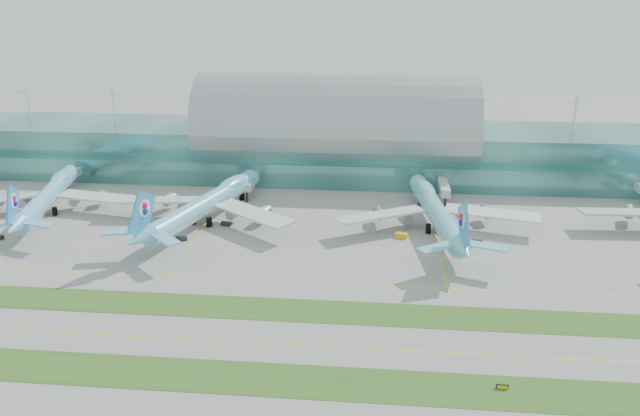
# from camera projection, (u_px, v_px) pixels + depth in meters

# --- Properties ---
(ground) EXTENTS (700.00, 700.00, 0.00)m
(ground) POSITION_uv_depth(u_px,v_px,m) (299.00, 314.00, 156.86)
(ground) COLOR gray
(ground) RESTS_ON ground
(terminal) EXTENTS (340.00, 69.10, 36.00)m
(terminal) POSITION_uv_depth(u_px,v_px,m) (336.00, 141.00, 272.90)
(terminal) COLOR #3D7A75
(terminal) RESTS_ON ground
(grass_strip_near) EXTENTS (420.00, 12.00, 0.08)m
(grass_strip_near) POSITION_uv_depth(u_px,v_px,m) (282.00, 380.00, 130.58)
(grass_strip_near) COLOR #2D591E
(grass_strip_near) RESTS_ON ground
(grass_strip_far) EXTENTS (420.00, 12.00, 0.08)m
(grass_strip_far) POSITION_uv_depth(u_px,v_px,m) (300.00, 310.00, 158.72)
(grass_strip_far) COLOR #2D591E
(grass_strip_far) RESTS_ON ground
(taxiline_b) EXTENTS (420.00, 0.35, 0.01)m
(taxiline_b) POSITION_uv_depth(u_px,v_px,m) (292.00, 344.00, 143.73)
(taxiline_b) COLOR yellow
(taxiline_b) RESTS_ON ground
(taxiline_c) EXTENTS (420.00, 0.35, 0.01)m
(taxiline_c) POSITION_uv_depth(u_px,v_px,m) (307.00, 283.00, 173.74)
(taxiline_c) COLOR yellow
(taxiline_c) RESTS_ON ground
(taxiline_d) EXTENTS (420.00, 0.35, 0.01)m
(taxiline_d) POSITION_uv_depth(u_px,v_px,m) (315.00, 251.00, 194.38)
(taxiline_d) COLOR yellow
(taxiline_d) RESTS_ON ground
(airliner_a) EXTENTS (64.99, 74.77, 20.73)m
(airliner_a) POSITION_uv_depth(u_px,v_px,m) (48.00, 195.00, 226.86)
(airliner_a) COLOR #68B9E5
(airliner_a) RESTS_ON ground
(airliner_b) EXTENTS (68.90, 79.75, 22.38)m
(airliner_b) POSITION_uv_depth(u_px,v_px,m) (207.00, 202.00, 217.32)
(airliner_b) COLOR #65BCE0
(airliner_b) RESTS_ON ground
(airliner_c) EXTENTS (68.79, 78.69, 21.68)m
(airliner_c) POSITION_uv_depth(u_px,v_px,m) (436.00, 209.00, 210.92)
(airliner_c) COLOR #63C7DB
(airliner_c) RESTS_ON ground
(gse_c) EXTENTS (3.90, 2.64, 1.32)m
(gse_c) POSITION_uv_depth(u_px,v_px,m) (182.00, 239.00, 202.40)
(gse_c) COLOR black
(gse_c) RESTS_ON ground
(gse_d) EXTENTS (3.54, 1.92, 1.39)m
(gse_d) POSITION_uv_depth(u_px,v_px,m) (226.00, 224.00, 214.90)
(gse_d) COLOR black
(gse_d) RESTS_ON ground
(gse_e) EXTENTS (4.22, 2.93, 1.55)m
(gse_e) POSITION_uv_depth(u_px,v_px,m) (401.00, 235.00, 204.77)
(gse_e) COLOR #EEAC0E
(gse_e) RESTS_ON ground
(gse_f) EXTENTS (3.75, 2.15, 1.65)m
(gse_f) POSITION_uv_depth(u_px,v_px,m) (477.00, 243.00, 198.75)
(gse_f) COLOR black
(gse_f) RESTS_ON ground
(taxiway_sign_east) EXTENTS (2.47, 0.46, 1.04)m
(taxiway_sign_east) POSITION_uv_depth(u_px,v_px,m) (502.00, 387.00, 127.64)
(taxiway_sign_east) COLOR black
(taxiway_sign_east) RESTS_ON ground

